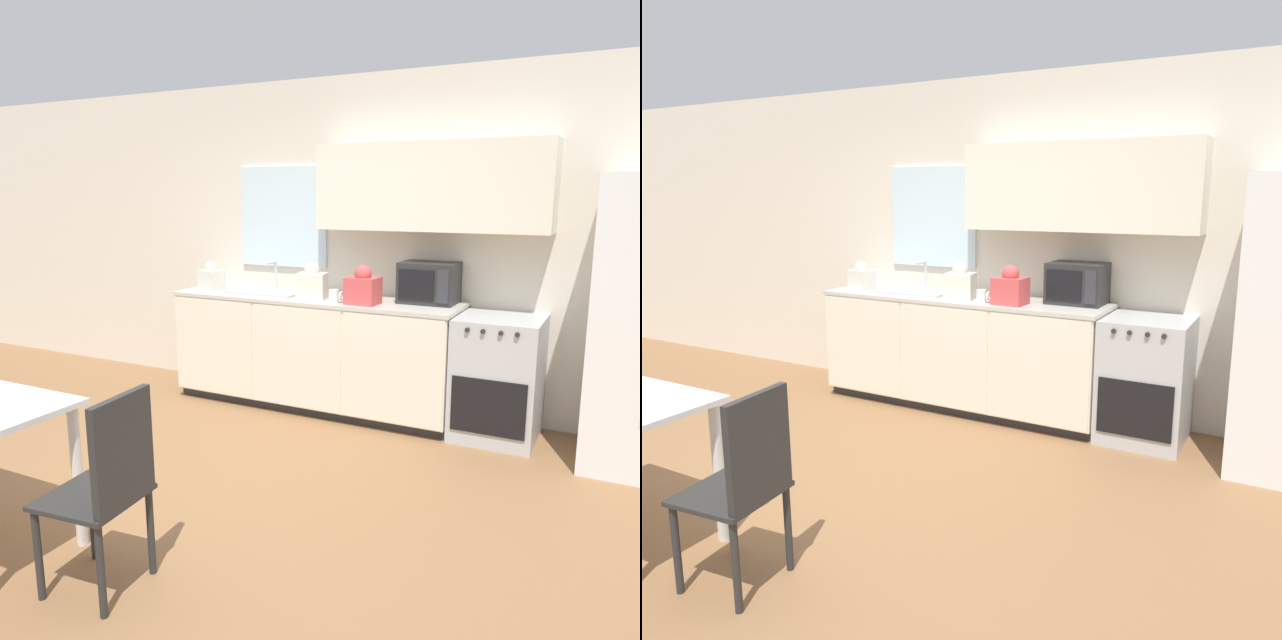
{
  "view_description": "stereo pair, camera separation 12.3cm",
  "coord_description": "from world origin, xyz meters",
  "views": [
    {
      "loc": [
        2.11,
        -2.58,
        1.76
      ],
      "look_at": [
        0.52,
        0.55,
        1.05
      ],
      "focal_mm": 35.0,
      "sensor_mm": 36.0,
      "label": 1
    },
    {
      "loc": [
        2.22,
        -2.52,
        1.76
      ],
      "look_at": [
        0.52,
        0.55,
        1.05
      ],
      "focal_mm": 35.0,
      "sensor_mm": 36.0,
      "label": 2
    }
  ],
  "objects": [
    {
      "name": "ground_plane",
      "position": [
        0.0,
        0.0,
        0.0
      ],
      "size": [
        12.0,
        12.0,
        0.0
      ],
      "primitive_type": "plane",
      "color": "olive"
    },
    {
      "name": "wall_back",
      "position": [
        0.1,
        2.21,
        1.43
      ],
      "size": [
        12.0,
        0.38,
        2.7
      ],
      "color": "beige",
      "rests_on": "ground_plane"
    },
    {
      "name": "kitchen_counter",
      "position": [
        -0.21,
        1.89,
        0.47
      ],
      "size": [
        2.42,
        0.65,
        0.94
      ],
      "color": "#333333",
      "rests_on": "ground_plane"
    },
    {
      "name": "oven_range",
      "position": [
        1.29,
        1.9,
        0.45
      ],
      "size": [
        0.59,
        0.63,
        0.9
      ],
      "color": "#B7BABC",
      "rests_on": "ground_plane"
    },
    {
      "name": "kitchen_sink",
      "position": [
        -0.67,
        1.9,
        0.95
      ],
      "size": [
        0.65,
        0.4,
        0.26
      ],
      "color": "#B7BABC",
      "rests_on": "kitchen_counter"
    },
    {
      "name": "microwave",
      "position": [
        0.71,
        2.02,
        1.1
      ],
      "size": [
        0.43,
        0.32,
        0.31
      ],
      "color": "#282828",
      "rests_on": "kitchen_counter"
    },
    {
      "name": "coffee_mug",
      "position": [
        0.06,
        1.72,
        0.99
      ],
      "size": [
        0.11,
        0.08,
        0.1
      ],
      "color": "white",
      "rests_on": "kitchen_counter"
    },
    {
      "name": "grocery_bag_0",
      "position": [
        0.28,
        1.74,
        1.07
      ],
      "size": [
        0.24,
        0.21,
        0.3
      ],
      "rotation": [
        0.0,
        0.0,
        -0.03
      ],
      "color": "#D14C4C",
      "rests_on": "kitchen_counter"
    },
    {
      "name": "grocery_bag_1",
      "position": [
        -0.17,
        1.77,
        1.07
      ],
      "size": [
        0.26,
        0.23,
        0.3
      ],
      "rotation": [
        0.0,
        0.0,
        0.21
      ],
      "color": "silver",
      "rests_on": "kitchen_counter"
    },
    {
      "name": "grocery_bag_2",
      "position": [
        -1.15,
        1.77,
        1.05
      ],
      "size": [
        0.22,
        0.19,
        0.25
      ],
      "rotation": [
        0.0,
        0.0,
        -0.19
      ],
      "color": "silver",
      "rests_on": "kitchen_counter"
    },
    {
      "name": "dining_chair_side",
      "position": [
        0.14,
        -0.74,
        0.54
      ],
      "size": [
        0.44,
        0.44,
        0.93
      ],
      "rotation": [
        0.0,
        0.0,
        1.67
      ],
      "color": "#282828",
      "rests_on": "ground_plane"
    }
  ]
}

